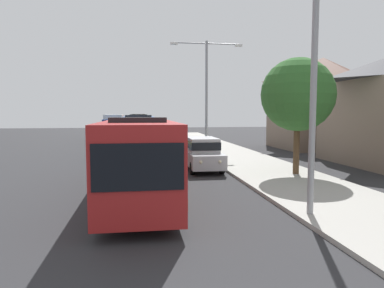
% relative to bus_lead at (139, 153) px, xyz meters
% --- Properties ---
extents(bus_lead, '(2.58, 12.02, 3.21)m').
position_rel_bus_lead_xyz_m(bus_lead, '(0.00, 0.00, 0.00)').
color(bus_lead, maroon).
rests_on(bus_lead, ground_plane).
extents(bus_second_in_line, '(2.58, 11.45, 3.21)m').
position_rel_bus_lead_xyz_m(bus_second_in_line, '(-0.00, 12.84, -0.00)').
color(bus_second_in_line, '#284C8C').
rests_on(bus_second_in_line, ground_plane).
extents(bus_middle, '(2.58, 11.70, 3.21)m').
position_rel_bus_lead_xyz_m(bus_middle, '(-0.00, 24.96, -0.00)').
color(bus_middle, '#33724C').
rests_on(bus_middle, ground_plane).
extents(bus_fourth_in_line, '(2.58, 11.13, 3.21)m').
position_rel_bus_lead_xyz_m(bus_fourth_in_line, '(-0.00, 37.24, -0.00)').
color(bus_fourth_in_line, maroon).
rests_on(bus_fourth_in_line, ground_plane).
extents(white_suv, '(1.86, 4.66, 1.90)m').
position_rel_bus_lead_xyz_m(white_suv, '(3.70, 5.53, -0.66)').
color(white_suv, '#B7B7BC').
rests_on(white_suv, ground_plane).
extents(box_truck_oncoming, '(2.35, 8.03, 3.15)m').
position_rel_bus_lead_xyz_m(box_truck_oncoming, '(-3.30, 33.89, 0.02)').
color(box_truck_oncoming, navy).
rests_on(box_truck_oncoming, ground_plane).
extents(streetlamp_near, '(5.30, 0.28, 7.74)m').
position_rel_bus_lead_xyz_m(streetlamp_near, '(5.40, -4.41, 3.20)').
color(streetlamp_near, gray).
rests_on(streetlamp_near, sidewalk).
extents(streetlamp_mid, '(5.76, 0.28, 8.86)m').
position_rel_bus_lead_xyz_m(streetlamp_mid, '(5.40, 13.23, 3.83)').
color(streetlamp_mid, gray).
rests_on(streetlamp_mid, sidewalk).
extents(roadside_tree, '(3.81, 3.81, 6.05)m').
position_rel_bus_lead_xyz_m(roadside_tree, '(8.21, 2.72, 2.60)').
color(roadside_tree, '#4C3823').
rests_on(roadside_tree, sidewalk).
extents(house_distant_gabled, '(8.53, 7.90, 8.51)m').
position_rel_bus_lead_xyz_m(house_distant_gabled, '(17.18, 16.71, 2.65)').
color(house_distant_gabled, '#7A6656').
rests_on(house_distant_gabled, ground_plane).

